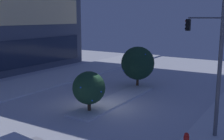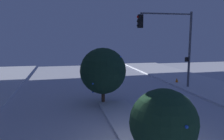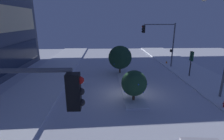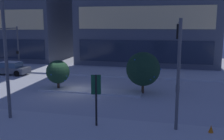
{
  "view_description": "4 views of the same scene",
  "coord_description": "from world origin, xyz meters",
  "px_view_note": "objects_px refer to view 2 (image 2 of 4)",
  "views": [
    {
      "loc": [
        -14.53,
        -10.43,
        6.01
      ],
      "look_at": [
        4.5,
        1.73,
        1.71
      ],
      "focal_mm": 44.47,
      "sensor_mm": 36.0,
      "label": 1
    },
    {
      "loc": [
        -7.02,
        2.92,
        4.22
      ],
      "look_at": [
        3.32,
        0.58,
        2.65
      ],
      "focal_mm": 36.03,
      "sensor_mm": 36.0,
      "label": 2
    },
    {
      "loc": [
        -13.8,
        2.31,
        6.57
      ],
      "look_at": [
        1.73,
        1.63,
        1.95
      ],
      "focal_mm": 27.16,
      "sensor_mm": 36.0,
      "label": 3
    },
    {
      "loc": [
        9.02,
        -21.16,
        5.89
      ],
      "look_at": [
        3.72,
        1.13,
        1.78
      ],
      "focal_mm": 41.53,
      "sensor_mm": 36.0,
      "label": 4
    }
  ],
  "objects_px": {
    "decorated_tree_median": "(103,71)",
    "decorated_tree_left_of_median": "(163,123)",
    "traffic_light_corner_near_right": "(170,36)",
    "construction_cone": "(177,81)"
  },
  "relations": [
    {
      "from": "decorated_tree_left_of_median",
      "to": "decorated_tree_median",
      "type": "bearing_deg",
      "value": 3.53
    },
    {
      "from": "decorated_tree_median",
      "to": "construction_cone",
      "type": "distance_m",
      "value": 9.08
    },
    {
      "from": "decorated_tree_median",
      "to": "decorated_tree_left_of_median",
      "type": "distance_m",
      "value": 7.62
    },
    {
      "from": "traffic_light_corner_near_right",
      "to": "decorated_tree_median",
      "type": "bearing_deg",
      "value": 24.92
    },
    {
      "from": "traffic_light_corner_near_right",
      "to": "decorated_tree_median",
      "type": "distance_m",
      "value": 6.83
    },
    {
      "from": "decorated_tree_left_of_median",
      "to": "construction_cone",
      "type": "distance_m",
      "value": 14.17
    },
    {
      "from": "traffic_light_corner_near_right",
      "to": "decorated_tree_median",
      "type": "height_order",
      "value": "traffic_light_corner_near_right"
    },
    {
      "from": "decorated_tree_median",
      "to": "construction_cone",
      "type": "height_order",
      "value": "decorated_tree_median"
    },
    {
      "from": "traffic_light_corner_near_right",
      "to": "decorated_tree_left_of_median",
      "type": "xyz_separation_m",
      "value": [
        -10.33,
        5.42,
        -2.62
      ]
    },
    {
      "from": "decorated_tree_left_of_median",
      "to": "construction_cone",
      "type": "bearing_deg",
      "value": -30.52
    }
  ]
}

